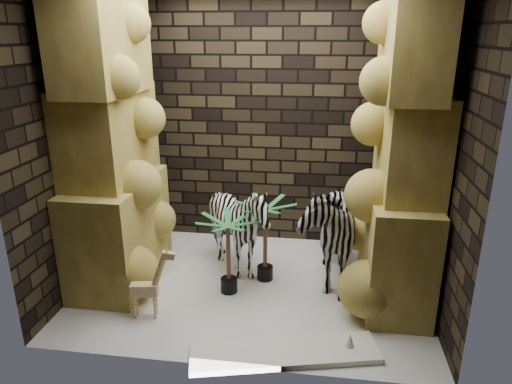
# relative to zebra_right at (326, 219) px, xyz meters

# --- Properties ---
(floor) EXTENTS (3.50, 3.50, 0.00)m
(floor) POSITION_rel_zebra_right_xyz_m (-0.75, -0.28, -0.69)
(floor) COLOR white
(floor) RESTS_ON ground
(wall_back) EXTENTS (3.50, 0.00, 3.50)m
(wall_back) POSITION_rel_zebra_right_xyz_m (-0.75, 0.97, 0.81)
(wall_back) COLOR black
(wall_back) RESTS_ON ground
(wall_front) EXTENTS (3.50, 0.00, 3.50)m
(wall_front) POSITION_rel_zebra_right_xyz_m (-0.75, -1.53, 0.81)
(wall_front) COLOR black
(wall_front) RESTS_ON ground
(wall_left) EXTENTS (0.00, 3.00, 3.00)m
(wall_left) POSITION_rel_zebra_right_xyz_m (-2.50, -0.28, 0.81)
(wall_left) COLOR black
(wall_left) RESTS_ON ground
(wall_right) EXTENTS (0.00, 3.00, 3.00)m
(wall_right) POSITION_rel_zebra_right_xyz_m (1.00, -0.28, 0.81)
(wall_right) COLOR black
(wall_right) RESTS_ON ground
(rock_pillar_left) EXTENTS (0.68, 1.30, 3.00)m
(rock_pillar_left) POSITION_rel_zebra_right_xyz_m (-2.15, -0.28, 0.81)
(rock_pillar_left) COLOR #C7B650
(rock_pillar_left) RESTS_ON floor
(rock_pillar_right) EXTENTS (0.58, 1.25, 3.00)m
(rock_pillar_right) POSITION_rel_zebra_right_xyz_m (0.67, -0.28, 0.81)
(rock_pillar_right) COLOR #C7B650
(rock_pillar_right) RESTS_ON floor
(zebra_right) EXTENTS (0.69, 1.20, 1.38)m
(zebra_right) POSITION_rel_zebra_right_xyz_m (0.00, 0.00, 0.00)
(zebra_right) COLOR white
(zebra_right) RESTS_ON floor
(zebra_left) EXTENTS (0.96, 1.15, 0.98)m
(zebra_left) POSITION_rel_zebra_right_xyz_m (-0.92, -0.00, -0.20)
(zebra_left) COLOR white
(zebra_left) RESTS_ON floor
(giraffe_toy) EXTENTS (0.39, 0.18, 0.72)m
(giraffe_toy) POSITION_rel_zebra_right_xyz_m (-1.64, -0.95, -0.33)
(giraffe_toy) COLOR #E0C381
(giraffe_toy) RESTS_ON floor
(palm_front) EXTENTS (0.36, 0.36, 0.90)m
(palm_front) POSITION_rel_zebra_right_xyz_m (-0.62, -0.10, -0.24)
(palm_front) COLOR #157232
(palm_front) RESTS_ON floor
(palm_back) EXTENTS (0.36, 0.36, 0.83)m
(palm_back) POSITION_rel_zebra_right_xyz_m (-0.95, -0.41, -0.28)
(palm_back) COLOR #157232
(palm_back) RESTS_ON floor
(surfboard) EXTENTS (1.60, 0.74, 0.05)m
(surfboard) POSITION_rel_zebra_right_xyz_m (-0.30, -1.33, -0.67)
(surfboard) COLOR white
(surfboard) RESTS_ON floor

